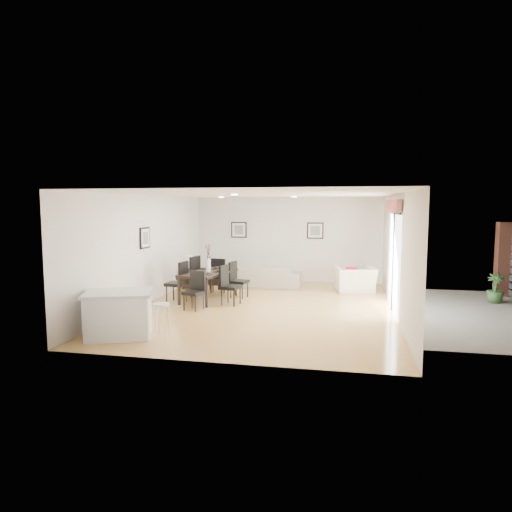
% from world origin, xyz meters
% --- Properties ---
extents(ground, '(8.00, 8.00, 0.00)m').
position_xyz_m(ground, '(0.00, 0.00, 0.00)').
color(ground, tan).
rests_on(ground, ground).
extents(wall_back, '(6.00, 0.04, 2.70)m').
position_xyz_m(wall_back, '(0.00, 4.00, 1.35)').
color(wall_back, silver).
rests_on(wall_back, ground).
extents(wall_front, '(6.00, 0.04, 2.70)m').
position_xyz_m(wall_front, '(0.00, -4.00, 1.35)').
color(wall_front, silver).
rests_on(wall_front, ground).
extents(wall_left, '(0.04, 8.00, 2.70)m').
position_xyz_m(wall_left, '(-3.00, 0.00, 1.35)').
color(wall_left, silver).
rests_on(wall_left, ground).
extents(wall_right, '(0.04, 8.00, 2.70)m').
position_xyz_m(wall_right, '(3.00, 0.00, 1.35)').
color(wall_right, silver).
rests_on(wall_right, ground).
extents(ceiling, '(6.00, 8.00, 0.02)m').
position_xyz_m(ceiling, '(0.00, 0.00, 2.70)').
color(ceiling, white).
rests_on(ceiling, wall_back).
extents(sofa, '(2.23, 0.87, 0.65)m').
position_xyz_m(sofa, '(-0.56, 2.79, 0.32)').
color(sofa, gray).
rests_on(sofa, ground).
extents(armchair, '(1.27, 1.16, 0.70)m').
position_xyz_m(armchair, '(2.14, 2.45, 0.35)').
color(armchair, beige).
rests_on(armchair, ground).
extents(courtyard_plant_b, '(0.44, 0.44, 0.74)m').
position_xyz_m(courtyard_plant_b, '(5.59, 1.66, 0.37)').
color(courtyard_plant_b, '#2E5122').
rests_on(courtyard_plant_b, ground).
extents(dining_table, '(1.21, 1.91, 0.74)m').
position_xyz_m(dining_table, '(-1.59, 0.57, 0.66)').
color(dining_table, black).
rests_on(dining_table, ground).
extents(dining_chair_wnear, '(0.52, 0.52, 1.05)m').
position_xyz_m(dining_chair_wnear, '(-2.21, 0.12, 0.58)').
color(dining_chair_wnear, black).
rests_on(dining_chair_wnear, ground).
extents(dining_chair_wfar, '(0.58, 0.58, 1.09)m').
position_xyz_m(dining_chair_wfar, '(-2.21, 0.99, 0.61)').
color(dining_chair_wfar, black).
rests_on(dining_chair_wfar, ground).
extents(dining_chair_enear, '(0.52, 0.52, 0.97)m').
position_xyz_m(dining_chair_enear, '(-0.96, 0.14, 0.54)').
color(dining_chair_enear, black).
rests_on(dining_chair_enear, ground).
extents(dining_chair_efar, '(0.51, 0.51, 0.96)m').
position_xyz_m(dining_chair_efar, '(-0.96, 1.03, 0.54)').
color(dining_chair_efar, black).
rests_on(dining_chair_efar, ground).
extents(dining_chair_head, '(0.51, 0.51, 0.91)m').
position_xyz_m(dining_chair_head, '(-1.57, -0.54, 0.51)').
color(dining_chair_head, black).
rests_on(dining_chair_head, ground).
extents(dining_chair_foot, '(0.50, 0.50, 0.97)m').
position_xyz_m(dining_chair_foot, '(-1.61, 1.67, 0.54)').
color(dining_chair_foot, black).
rests_on(dining_chair_foot, ground).
extents(vase, '(0.86, 1.36, 0.72)m').
position_xyz_m(vase, '(-1.59, 0.57, 1.01)').
color(vase, white).
rests_on(vase, dining_table).
extents(coffee_table, '(0.94, 0.60, 0.36)m').
position_xyz_m(coffee_table, '(-2.18, 2.92, 0.18)').
color(coffee_table, black).
rests_on(coffee_table, ground).
extents(side_table, '(0.56, 0.56, 0.59)m').
position_xyz_m(side_table, '(-2.66, 2.11, 0.30)').
color(side_table, black).
rests_on(side_table, ground).
extents(table_lamp, '(0.20, 0.20, 0.38)m').
position_xyz_m(table_lamp, '(-2.66, 2.11, 0.84)').
color(table_lamp, white).
rests_on(table_lamp, side_table).
extents(cushion, '(0.34, 0.12, 0.33)m').
position_xyz_m(cushion, '(2.04, 2.35, 0.57)').
color(cushion, '#AD1623').
rests_on(cushion, armchair).
extents(kitchen_island, '(1.46, 1.29, 0.85)m').
position_xyz_m(kitchen_island, '(-2.23, -2.98, 0.43)').
color(kitchen_island, silver).
rests_on(kitchen_island, ground).
extents(bar_stool, '(0.30, 0.30, 0.67)m').
position_xyz_m(bar_stool, '(-1.39, -2.98, 0.57)').
color(bar_stool, silver).
rests_on(bar_stool, ground).
extents(framed_print_back_left, '(0.52, 0.04, 0.52)m').
position_xyz_m(framed_print_back_left, '(-1.60, 3.97, 1.65)').
color(framed_print_back_left, black).
rests_on(framed_print_back_left, wall_back).
extents(framed_print_back_right, '(0.52, 0.04, 0.52)m').
position_xyz_m(framed_print_back_right, '(0.90, 3.97, 1.65)').
color(framed_print_back_right, black).
rests_on(framed_print_back_right, wall_back).
extents(framed_print_left_wall, '(0.04, 0.52, 0.52)m').
position_xyz_m(framed_print_left_wall, '(-2.97, -0.20, 1.65)').
color(framed_print_left_wall, black).
rests_on(framed_print_left_wall, wall_left).
extents(sliding_door, '(0.12, 2.70, 2.57)m').
position_xyz_m(sliding_door, '(2.96, 0.30, 1.66)').
color(sliding_door, white).
rests_on(sliding_door, wall_right).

